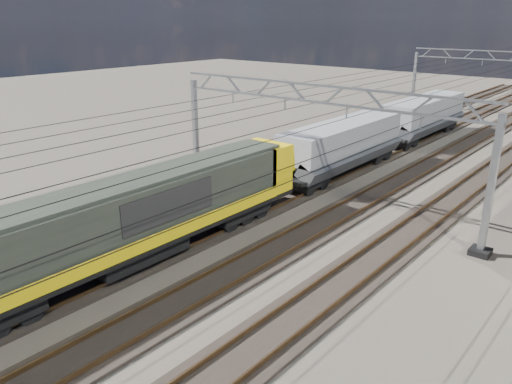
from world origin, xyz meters
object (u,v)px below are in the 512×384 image
Objects in this scene: hopper_wagon_mid at (424,115)px; catenary_gantry_far at (499,82)px; hopper_wagon_lead at (343,144)px; locomotive at (132,217)px; catenary_gantry_mid at (313,142)px.

catenary_gantry_far is at bearing 82.42° from hopper_wagon_mid.
locomotive is at bearing -90.00° from hopper_wagon_lead.
catenary_gantry_mid is 1.53× the size of hopper_wagon_lead.
hopper_wagon_mid is (-2.00, -15.03, -1.67)m from catenary_gantry_far.
catenary_gantry_mid is at bearing -73.54° from hopper_wagon_lead.
hopper_wagon_mid is (-2.00, 20.97, -1.67)m from catenary_gantry_mid.
catenary_gantry_far is 15.26m from hopper_wagon_mid.
catenary_gantry_mid reaches higher than hopper_wagon_mid.
hopper_wagon_lead is (-2.00, -29.23, -1.67)m from catenary_gantry_far.
hopper_wagon_lead is at bearing -93.91° from catenary_gantry_far.
catenary_gantry_far is 1.53× the size of hopper_wagon_mid.
hopper_wagon_lead is at bearing -90.00° from hopper_wagon_mid.
catenary_gantry_mid reaches higher than locomotive.
hopper_wagon_lead is 1.00× the size of hopper_wagon_mid.
hopper_wagon_mid is at bearing -97.58° from catenary_gantry_far.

